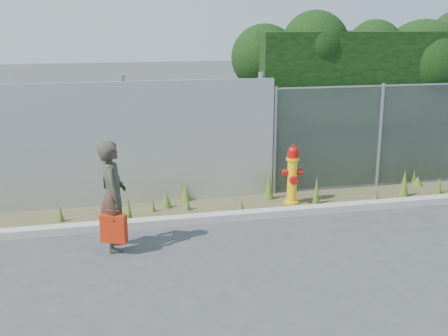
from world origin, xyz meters
TOP-DOWN VIEW (x-y plane):
  - ground at (0.00, 0.00)m, footprint 80.00×80.00m
  - curb at (0.00, 1.80)m, footprint 16.00×0.22m
  - weed_strip at (-0.64, 2.46)m, footprint 16.00×1.30m
  - corrugated_fence at (-3.25, 3.01)m, footprint 8.50×0.21m
  - chainlink_fence at (4.25, 3.00)m, footprint 6.50×0.07m
  - hedge at (4.59, 4.00)m, footprint 7.68×1.92m
  - fire_hydrant at (1.17, 2.34)m, footprint 0.37×0.33m
  - woman at (-2.01, 1.00)m, footprint 0.39×0.59m
  - red_tote_bag at (-2.03, 0.80)m, footprint 0.36×0.13m
  - black_shoulder_bag at (-2.01, 1.21)m, footprint 0.21×0.09m

SIDE VIEW (x-z plane):
  - ground at x=0.00m, z-range 0.00..0.00m
  - curb at x=0.00m, z-range 0.00..0.12m
  - weed_strip at x=-0.64m, z-range -0.16..0.37m
  - red_tote_bag at x=-2.03m, z-range 0.14..0.62m
  - fire_hydrant at x=1.17m, z-range -0.02..1.08m
  - woman at x=-2.01m, z-range 0.00..1.60m
  - black_shoulder_bag at x=-2.01m, z-range 0.86..1.02m
  - chainlink_fence at x=4.25m, z-range 0.01..2.06m
  - corrugated_fence at x=-3.25m, z-range -0.05..2.25m
  - hedge at x=4.59m, z-range 0.19..3.69m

